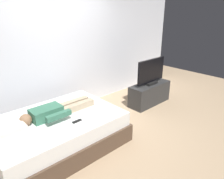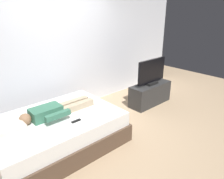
% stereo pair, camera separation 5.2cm
% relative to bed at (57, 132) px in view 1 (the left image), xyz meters
% --- Properties ---
extents(ground_plane, '(10.00, 10.00, 0.00)m').
position_rel_bed_xyz_m(ground_plane, '(0.80, -0.30, -0.26)').
color(ground_plane, tan).
extents(back_wall, '(6.40, 0.10, 2.80)m').
position_rel_bed_xyz_m(back_wall, '(1.20, 1.15, 1.14)').
color(back_wall, silver).
rests_on(back_wall, ground).
extents(bed, '(2.10, 1.46, 0.54)m').
position_rel_bed_xyz_m(bed, '(0.00, 0.00, 0.00)').
color(bed, brown).
rests_on(bed, ground).
extents(pillow, '(0.48, 0.34, 0.12)m').
position_rel_bed_xyz_m(pillow, '(-0.73, 0.00, 0.34)').
color(pillow, silver).
rests_on(pillow, bed).
extents(person, '(1.26, 0.46, 0.18)m').
position_rel_bed_xyz_m(person, '(0.03, 0.05, 0.36)').
color(person, '#387056').
rests_on(person, bed).
extents(remote, '(0.15, 0.04, 0.02)m').
position_rel_bed_xyz_m(remote, '(0.18, -0.35, 0.29)').
color(remote, black).
rests_on(remote, bed).
extents(tv_stand, '(1.10, 0.40, 0.50)m').
position_rel_bed_xyz_m(tv_stand, '(2.48, 0.02, -0.01)').
color(tv_stand, '#2D2D2D').
rests_on(tv_stand, ground).
extents(tv, '(0.88, 0.20, 0.59)m').
position_rel_bed_xyz_m(tv, '(2.48, 0.02, 0.52)').
color(tv, black).
rests_on(tv, tv_stand).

